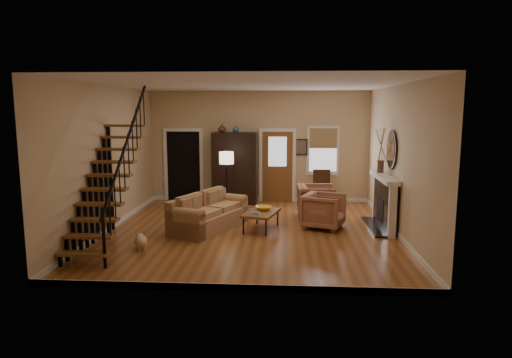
# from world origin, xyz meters

# --- Properties ---
(room) EXTENTS (7.00, 7.33, 3.30)m
(room) POSITION_xyz_m (-0.41, 1.76, 1.51)
(room) COLOR #965526
(room) RESTS_ON ground
(staircase) EXTENTS (0.94, 2.80, 3.20)m
(staircase) POSITION_xyz_m (-2.78, -1.30, 1.60)
(staircase) COLOR brown
(staircase) RESTS_ON ground
(fireplace) EXTENTS (0.33, 1.95, 2.30)m
(fireplace) POSITION_xyz_m (3.13, 0.50, 0.74)
(fireplace) COLOR black
(fireplace) RESTS_ON ground
(armoire) EXTENTS (1.30, 0.60, 2.10)m
(armoire) POSITION_xyz_m (-0.70, 3.15, 1.05)
(armoire) COLOR black
(armoire) RESTS_ON ground
(vase_a) EXTENTS (0.24, 0.24, 0.25)m
(vase_a) POSITION_xyz_m (-1.05, 3.05, 2.22)
(vase_a) COLOR #4C2619
(vase_a) RESTS_ON armoire
(vase_b) EXTENTS (0.20, 0.20, 0.21)m
(vase_b) POSITION_xyz_m (-0.65, 3.05, 2.21)
(vase_b) COLOR #334C60
(vase_b) RESTS_ON armoire
(sofa) EXTENTS (1.68, 2.30, 0.79)m
(sofa) POSITION_xyz_m (-0.97, 0.12, 0.39)
(sofa) COLOR #AF7C4F
(sofa) RESTS_ON ground
(coffee_table) EXTENTS (0.92, 1.25, 0.43)m
(coffee_table) POSITION_xyz_m (0.24, 0.14, 0.22)
(coffee_table) COLOR brown
(coffee_table) RESTS_ON ground
(bowl) EXTENTS (0.39, 0.39, 0.09)m
(bowl) POSITION_xyz_m (0.29, 0.29, 0.48)
(bowl) COLOR gold
(bowl) RESTS_ON coffee_table
(books) EXTENTS (0.21, 0.28, 0.05)m
(books) POSITION_xyz_m (0.12, -0.16, 0.46)
(books) COLOR beige
(books) RESTS_ON coffee_table
(armchair_left) EXTENTS (1.14, 1.13, 0.82)m
(armchair_left) POSITION_xyz_m (1.69, 0.39, 0.41)
(armchair_left) COLOR brown
(armchair_left) RESTS_ON ground
(armchair_right) EXTENTS (0.95, 0.93, 0.85)m
(armchair_right) POSITION_xyz_m (1.58, 1.45, 0.43)
(armchair_right) COLOR brown
(armchair_right) RESTS_ON ground
(floor_lamp) EXTENTS (0.42, 0.42, 1.66)m
(floor_lamp) POSITION_xyz_m (-0.76, 1.74, 0.83)
(floor_lamp) COLOR black
(floor_lamp) RESTS_ON ground
(side_chair) EXTENTS (0.54, 0.54, 1.02)m
(side_chair) POSITION_xyz_m (1.85, 2.95, 0.51)
(side_chair) COLOR #3C2213
(side_chair) RESTS_ON ground
(dog) EXTENTS (0.40, 0.48, 0.30)m
(dog) POSITION_xyz_m (-2.07, -1.52, 0.15)
(dog) COLOR beige
(dog) RESTS_ON ground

